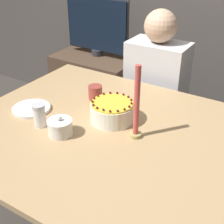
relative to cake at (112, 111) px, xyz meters
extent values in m
cube|color=tan|center=(0.00, -0.09, -0.07)|extent=(1.37, 1.17, 0.03)
cylinder|color=tan|center=(-0.63, 0.43, -0.45)|extent=(0.07, 0.07, 0.75)
cylinder|color=white|center=(0.00, 0.00, 0.00)|extent=(0.22, 0.22, 0.09)
cylinder|color=yellow|center=(0.00, 0.00, 0.05)|extent=(0.21, 0.21, 0.01)
sphere|color=maroon|center=(0.10, 0.00, 0.06)|extent=(0.01, 0.01, 0.01)
sphere|color=maroon|center=(0.09, 0.04, 0.06)|extent=(0.01, 0.01, 0.01)
sphere|color=maroon|center=(0.07, 0.07, 0.06)|extent=(0.01, 0.01, 0.01)
sphere|color=maroon|center=(0.04, 0.09, 0.06)|extent=(0.01, 0.01, 0.01)
sphere|color=maroon|center=(0.01, 0.10, 0.06)|extent=(0.01, 0.01, 0.01)
sphere|color=maroon|center=(-0.03, 0.09, 0.06)|extent=(0.01, 0.01, 0.01)
sphere|color=maroon|center=(-0.06, 0.08, 0.06)|extent=(0.01, 0.01, 0.01)
sphere|color=maroon|center=(-0.08, 0.05, 0.06)|extent=(0.01, 0.01, 0.01)
sphere|color=maroon|center=(-0.10, 0.02, 0.06)|extent=(0.01, 0.01, 0.01)
sphere|color=maroon|center=(-0.10, -0.02, 0.06)|extent=(0.01, 0.01, 0.01)
sphere|color=maroon|center=(-0.08, -0.05, 0.06)|extent=(0.01, 0.01, 0.01)
sphere|color=maroon|center=(-0.06, -0.08, 0.06)|extent=(0.01, 0.01, 0.01)
sphere|color=maroon|center=(-0.03, -0.09, 0.06)|extent=(0.01, 0.01, 0.01)
sphere|color=maroon|center=(0.01, -0.10, 0.06)|extent=(0.01, 0.01, 0.01)
sphere|color=maroon|center=(0.04, -0.09, 0.06)|extent=(0.01, 0.01, 0.01)
sphere|color=maroon|center=(0.07, -0.07, 0.06)|extent=(0.01, 0.01, 0.01)
sphere|color=maroon|center=(0.09, -0.04, 0.06)|extent=(0.01, 0.01, 0.01)
cylinder|color=white|center=(-0.14, -0.24, -0.02)|extent=(0.12, 0.12, 0.06)
cylinder|color=white|center=(-0.14, -0.24, 0.02)|extent=(0.12, 0.12, 0.01)
sphere|color=white|center=(-0.14, -0.24, 0.04)|extent=(0.02, 0.02, 0.02)
cylinder|color=white|center=(-0.27, -0.23, 0.00)|extent=(0.06, 0.06, 0.10)
cylinder|color=silver|center=(-0.27, -0.23, 0.06)|extent=(0.06, 0.06, 0.02)
cylinder|color=white|center=(-0.42, -0.14, -0.05)|extent=(0.20, 0.20, 0.01)
cylinder|color=white|center=(-0.42, -0.14, -0.04)|extent=(0.20, 0.20, 0.01)
cylinder|color=tan|center=(0.17, -0.07, -0.04)|extent=(0.06, 0.06, 0.02)
cylinder|color=#CC4C47|center=(0.17, -0.07, 0.14)|extent=(0.03, 0.03, 0.34)
cylinder|color=#993D33|center=(-0.20, 0.15, -0.01)|extent=(0.08, 0.08, 0.08)
cube|color=#595960|center=(-0.07, 0.69, -0.60)|extent=(0.34, 0.34, 0.45)
cube|color=silver|center=(-0.07, 0.69, -0.11)|extent=(0.40, 0.24, 0.54)
sphere|color=#D8AD8C|center=(-0.07, 0.69, 0.27)|extent=(0.21, 0.21, 0.21)
cube|color=#4C3828|center=(-0.77, 1.00, -0.49)|extent=(0.71, 0.52, 0.68)
cylinder|color=#2D2D33|center=(-0.77, 1.00, -0.13)|extent=(0.10, 0.10, 0.05)
cube|color=#2D2D33|center=(-0.77, 1.01, 0.11)|extent=(0.60, 0.02, 0.45)
cube|color=black|center=(-0.77, 1.00, 0.11)|extent=(0.57, 0.03, 0.43)
camera|label=1|loc=(0.72, -1.16, 0.78)|focal=50.00mm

